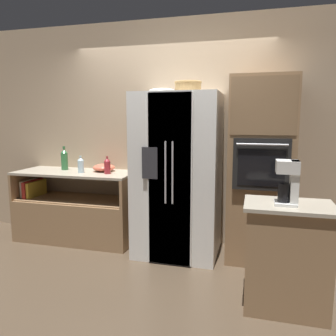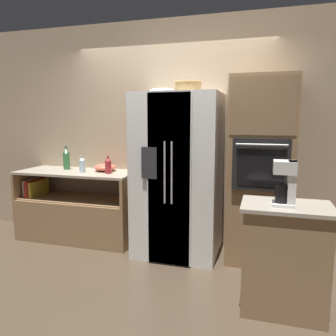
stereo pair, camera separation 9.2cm
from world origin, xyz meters
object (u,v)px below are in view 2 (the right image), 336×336
at_px(bottle_tall, 66,159).
at_px(coffee_maker, 287,181).
at_px(wall_oven, 261,171).
at_px(wicker_basket, 188,86).
at_px(fruit_bowl, 162,91).
at_px(bottle_wide, 108,165).
at_px(mixing_bowl, 105,167).
at_px(refrigerator, 178,175).
at_px(bottle_short, 82,165).

relative_size(bottle_tall, coffee_maker, 0.88).
xyz_separation_m(wall_oven, bottle_tall, (-2.52, 0.10, 0.03)).
xyz_separation_m(wicker_basket, fruit_bowl, (-0.32, 0.07, -0.03)).
bearing_deg(bottle_wide, fruit_bowl, 1.83).
height_order(fruit_bowl, mixing_bowl, fruit_bowl).
height_order(wicker_basket, coffee_maker, wicker_basket).
height_order(bottle_tall, mixing_bowl, bottle_tall).
bearing_deg(bottle_tall, coffee_maker, -22.58).
distance_m(refrigerator, wicker_basket, 1.01).
distance_m(wall_oven, bottle_wide, 1.83).
bearing_deg(bottle_short, mixing_bowl, 36.61).
distance_m(bottle_tall, coffee_maker, 2.95).
height_order(mixing_bowl, coffee_maker, coffee_maker).
relative_size(fruit_bowl, bottle_tall, 0.96).
relative_size(bottle_short, bottle_wide, 0.99).
height_order(wicker_basket, mixing_bowl, wicker_basket).
relative_size(refrigerator, bottle_wide, 8.56).
bearing_deg(fruit_bowl, coffee_maker, -37.04).
bearing_deg(coffee_maker, mixing_bowl, 152.06).
relative_size(wicker_basket, bottle_short, 1.41).
height_order(wicker_basket, bottle_tall, wicker_basket).
distance_m(bottle_wide, mixing_bowl, 0.21).
height_order(refrigerator, mixing_bowl, refrigerator).
height_order(bottle_short, coffee_maker, coffee_maker).
xyz_separation_m(bottle_tall, bottle_short, (0.33, -0.16, -0.04)).
bearing_deg(wall_oven, fruit_bowl, -178.65).
height_order(refrigerator, wall_oven, wall_oven).
bearing_deg(mixing_bowl, refrigerator, -10.30).
bearing_deg(bottle_tall, mixing_bowl, 1.17).
xyz_separation_m(wicker_basket, bottle_short, (-1.38, 0.04, -0.93)).
distance_m(fruit_bowl, bottle_short, 1.38).
bearing_deg(refrigerator, bottle_wide, 178.44).
distance_m(wall_oven, coffee_maker, 1.05).
xyz_separation_m(bottle_short, bottle_wide, (0.36, 0.01, 0.00)).
height_order(wall_oven, fruit_bowl, wall_oven).
bearing_deg(mixing_bowl, wall_oven, -3.34).
height_order(bottle_tall, bottle_wide, bottle_tall).
relative_size(wicker_basket, coffee_maker, 0.85).
distance_m(wall_oven, bottle_tall, 2.52).
xyz_separation_m(bottle_wide, coffee_maker, (2.03, -0.98, 0.09)).
bearing_deg(fruit_bowl, wicker_basket, -12.60).
relative_size(refrigerator, coffee_maker, 5.22).
distance_m(refrigerator, coffee_maker, 1.48).
distance_m(wall_oven, wicker_basket, 1.22).
xyz_separation_m(wall_oven, fruit_bowl, (-1.12, -0.03, 0.88)).
bearing_deg(fruit_bowl, wall_oven, 1.35).
xyz_separation_m(refrigerator, wicker_basket, (0.12, -0.02, 1.00)).
relative_size(mixing_bowl, coffee_maker, 0.79).
relative_size(fruit_bowl, bottle_wide, 1.38).
distance_m(wicker_basket, bottle_tall, 1.94).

